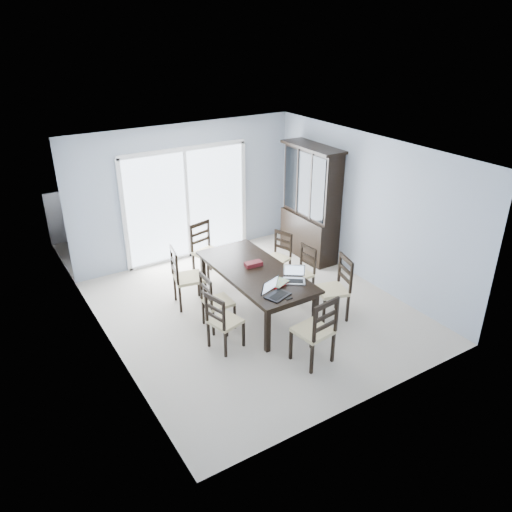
# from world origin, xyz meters

# --- Properties ---
(floor) EXTENTS (5.00, 5.00, 0.00)m
(floor) POSITION_xyz_m (0.00, 0.00, 0.00)
(floor) COLOR #BEB2A2
(floor) RESTS_ON ground
(ceiling) EXTENTS (5.00, 5.00, 0.00)m
(ceiling) POSITION_xyz_m (0.00, 0.00, 2.60)
(ceiling) COLOR white
(ceiling) RESTS_ON back_wall
(back_wall) EXTENTS (4.50, 0.02, 2.60)m
(back_wall) POSITION_xyz_m (0.00, 2.50, 1.30)
(back_wall) COLOR #99A5B6
(back_wall) RESTS_ON floor
(wall_left) EXTENTS (0.02, 5.00, 2.60)m
(wall_left) POSITION_xyz_m (-2.25, 0.00, 1.30)
(wall_left) COLOR #99A5B6
(wall_left) RESTS_ON floor
(wall_right) EXTENTS (0.02, 5.00, 2.60)m
(wall_right) POSITION_xyz_m (2.25, 0.00, 1.30)
(wall_right) COLOR #99A5B6
(wall_right) RESTS_ON floor
(balcony) EXTENTS (4.50, 2.00, 0.10)m
(balcony) POSITION_xyz_m (0.00, 3.50, -0.05)
(balcony) COLOR gray
(balcony) RESTS_ON ground
(railing) EXTENTS (4.50, 0.06, 1.10)m
(railing) POSITION_xyz_m (0.00, 4.50, 0.55)
(railing) COLOR #99999E
(railing) RESTS_ON balcony
(dining_table) EXTENTS (1.00, 2.20, 0.75)m
(dining_table) POSITION_xyz_m (0.00, 0.00, 0.67)
(dining_table) COLOR black
(dining_table) RESTS_ON floor
(china_hutch) EXTENTS (0.50, 1.38, 2.20)m
(china_hutch) POSITION_xyz_m (2.02, 1.25, 1.07)
(china_hutch) COLOR black
(china_hutch) RESTS_ON floor
(sliding_door) EXTENTS (2.52, 0.05, 2.18)m
(sliding_door) POSITION_xyz_m (0.00, 2.48, 1.09)
(sliding_door) COLOR silver
(sliding_door) RESTS_ON floor
(chair_left_near) EXTENTS (0.49, 0.48, 1.04)m
(chair_left_near) POSITION_xyz_m (-0.95, -0.61, 0.55)
(chair_left_near) COLOR black
(chair_left_near) RESTS_ON floor
(chair_left_mid) EXTENTS (0.42, 0.41, 1.05)m
(chair_left_mid) POSITION_xyz_m (-0.79, -0.07, 0.56)
(chair_left_mid) COLOR black
(chair_left_mid) RESTS_ON floor
(chair_left_far) EXTENTS (0.54, 0.53, 1.19)m
(chair_left_far) POSITION_xyz_m (-0.90, 0.78, 0.63)
(chair_left_far) COLOR black
(chair_left_far) RESTS_ON floor
(chair_right_near) EXTENTS (0.55, 0.54, 1.17)m
(chair_right_near) POSITION_xyz_m (1.01, -0.79, 0.62)
(chair_right_near) COLOR black
(chair_right_near) RESTS_ON floor
(chair_right_mid) EXTENTS (0.42, 0.41, 1.02)m
(chair_right_mid) POSITION_xyz_m (0.97, 0.03, 0.54)
(chair_right_mid) COLOR black
(chair_right_mid) RESTS_ON floor
(chair_right_far) EXTENTS (0.49, 0.49, 1.01)m
(chair_right_far) POSITION_xyz_m (0.97, 0.75, 0.54)
(chair_right_far) COLOR black
(chair_right_far) RESTS_ON floor
(chair_end_near) EXTENTS (0.50, 0.52, 1.20)m
(chair_end_near) POSITION_xyz_m (-0.00, -1.60, 0.63)
(chair_end_near) COLOR black
(chair_end_near) RESTS_ON floor
(chair_end_far) EXTENTS (0.54, 0.55, 1.18)m
(chair_end_far) POSITION_xyz_m (-0.11, 1.54, 0.62)
(chair_end_far) COLOR black
(chair_end_far) RESTS_ON floor
(laptop_dark) EXTENTS (0.40, 0.34, 0.24)m
(laptop_dark) POSITION_xyz_m (-0.16, -0.86, 0.81)
(laptop_dark) COLOR black
(laptop_dark) RESTS_ON dining_table
(laptop_silver) EXTENTS (0.40, 0.38, 0.23)m
(laptop_silver) POSITION_xyz_m (0.29, -0.63, 0.81)
(laptop_silver) COLOR #BBBBBE
(laptop_silver) RESTS_ON dining_table
(book_stack) EXTENTS (0.34, 0.31, 0.05)m
(book_stack) POSITION_xyz_m (0.03, -0.58, 0.77)
(book_stack) COLOR maroon
(book_stack) RESTS_ON dining_table
(cell_phone) EXTENTS (0.10, 0.05, 0.01)m
(cell_phone) POSITION_xyz_m (-0.07, -1.00, 0.76)
(cell_phone) COLOR black
(cell_phone) RESTS_ON dining_table
(game_box) EXTENTS (0.29, 0.16, 0.07)m
(game_box) POSITION_xyz_m (0.05, 0.13, 0.78)
(game_box) COLOR #440D17
(game_box) RESTS_ON dining_table
(hot_tub) EXTENTS (2.28, 2.12, 1.01)m
(hot_tub) POSITION_xyz_m (-0.51, 3.69, 0.51)
(hot_tub) COLOR brown
(hot_tub) RESTS_ON balcony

